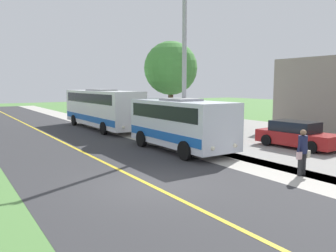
{
  "coord_description": "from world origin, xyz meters",
  "views": [
    {
      "loc": [
        5.68,
        9.85,
        3.44
      ],
      "look_at": [
        -3.5,
        -4.19,
        1.4
      ],
      "focal_mm": 36.09,
      "sensor_mm": 36.0,
      "label": 1
    }
  ],
  "objects": [
    {
      "name": "transit_bus_rear",
      "position": [
        -4.47,
        -15.3,
        1.71
      ],
      "size": [
        2.6,
        10.63,
        3.12
      ],
      "color": "white",
      "rests_on": "ground"
    },
    {
      "name": "parked_car_near",
      "position": [
        -10.38,
        -1.69,
        0.69
      ],
      "size": [
        2.22,
        4.5,
        1.45
      ],
      "color": "#A51E1E",
      "rests_on": "ground"
    },
    {
      "name": "road_centre_line",
      "position": [
        0.0,
        0.0,
        0.01
      ],
      "size": [
        0.16,
        100.0,
        0.0
      ],
      "primitive_type": "cube",
      "color": "gold",
      "rests_on": "ground"
    },
    {
      "name": "tree_curbside",
      "position": [
        -7.4,
        -9.81,
        4.57
      ],
      "size": [
        3.69,
        3.69,
        6.44
      ],
      "color": "brown",
      "rests_on": "ground"
    },
    {
      "name": "road_surface",
      "position": [
        0.0,
        0.0,
        0.0
      ],
      "size": [
        8.0,
        100.0,
        0.01
      ],
      "primitive_type": "cube",
      "color": "#333335",
      "rests_on": "ground"
    },
    {
      "name": "sidewalk",
      "position": [
        -5.2,
        0.0,
        0.0
      ],
      "size": [
        2.4,
        100.0,
        0.01
      ],
      "primitive_type": "cube",
      "color": "#B2ADA3",
      "rests_on": "ground"
    },
    {
      "name": "shuttle_bus_front",
      "position": [
        -4.51,
        -4.52,
        1.52
      ],
      "size": [
        2.67,
        6.79,
        2.75
      ],
      "color": "silver",
      "rests_on": "ground"
    },
    {
      "name": "ground_plane",
      "position": [
        0.0,
        0.0,
        0.0
      ],
      "size": [
        120.0,
        120.0,
        0.0
      ],
      "primitive_type": "plane",
      "color": "#548442"
    },
    {
      "name": "pedestrian_with_bags",
      "position": [
        -5.5,
        2.1,
        0.96
      ],
      "size": [
        0.72,
        0.34,
        1.77
      ],
      "color": "#262628",
      "rests_on": "ground"
    },
    {
      "name": "street_light_pole",
      "position": [
        -4.89,
        -4.9,
        4.86
      ],
      "size": [
        1.97,
        0.24,
        8.9
      ],
      "color": "#9E9EA3",
      "rests_on": "ground"
    }
  ]
}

